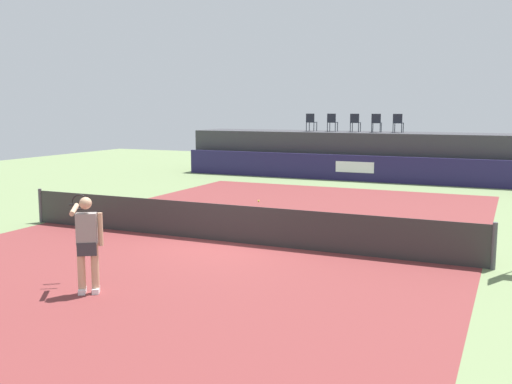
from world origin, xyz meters
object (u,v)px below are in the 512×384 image
at_px(spectator_chair_left, 332,122).
at_px(spectator_chair_center, 355,122).
at_px(net_post_far, 494,246).
at_px(spectator_chair_right, 376,122).
at_px(spectator_chair_far_right, 398,122).
at_px(tennis_ball, 259,201).
at_px(net_post_near, 40,206).
at_px(tennis_player, 87,241).
at_px(spectator_chair_far_left, 311,121).

bearing_deg(spectator_chair_left, spectator_chair_center, -1.88).
xyz_separation_m(spectator_chair_left, net_post_far, (8.15, -15.26, -2.19)).
height_order(spectator_chair_right, spectator_chair_far_right, same).
bearing_deg(spectator_chair_far_right, tennis_ball, -108.91).
xyz_separation_m(net_post_near, tennis_ball, (4.33, 6.09, -0.46)).
bearing_deg(tennis_player, net_post_near, 140.76).
bearing_deg(tennis_ball, net_post_far, -37.02).
xyz_separation_m(net_post_far, tennis_player, (-6.65, -4.69, 0.46)).
bearing_deg(spectator_chair_right, spectator_chair_far_right, 8.17).
distance_m(net_post_far, tennis_player, 8.15).
bearing_deg(spectator_chair_center, spectator_chair_far_left, -177.43).
bearing_deg(spectator_chair_far_right, spectator_chair_right, -171.83).
relative_size(spectator_chair_center, net_post_far, 0.89).
relative_size(spectator_chair_right, spectator_chair_far_right, 1.00).
relative_size(spectator_chair_center, spectator_chair_far_right, 1.00).
bearing_deg(spectator_chair_far_left, spectator_chair_left, 7.49).
relative_size(spectator_chair_far_right, tennis_player, 0.50).
distance_m(spectator_chair_far_left, tennis_ball, 9.49).
bearing_deg(spectator_chair_center, net_post_far, -65.38).
distance_m(spectator_chair_left, tennis_player, 20.09).
xyz_separation_m(spectator_chair_right, tennis_ball, (-2.15, -9.06, -2.66)).
height_order(spectator_chair_far_right, net_post_near, spectator_chair_far_right).
xyz_separation_m(spectator_chair_center, tennis_ball, (-1.09, -9.14, -2.66)).
relative_size(spectator_chair_far_left, tennis_player, 0.50).
relative_size(spectator_chair_far_left, spectator_chair_right, 1.00).
bearing_deg(spectator_chair_left, tennis_ball, -89.48).
xyz_separation_m(spectator_chair_left, tennis_ball, (0.08, -9.18, -2.66)).
height_order(spectator_chair_far_left, spectator_chair_center, same).
distance_m(spectator_chair_far_left, spectator_chair_right, 3.29).
bearing_deg(net_post_far, spectator_chair_right, 111.35).
relative_size(spectator_chair_left, tennis_ball, 13.06).
distance_m(spectator_chair_far_left, net_post_far, 17.84).
bearing_deg(spectator_chair_left, net_post_far, -61.89).
bearing_deg(tennis_player, spectator_chair_left, 94.30).
bearing_deg(spectator_chair_far_left, spectator_chair_far_right, 2.19).
bearing_deg(spectator_chair_center, net_post_near, -109.60).
bearing_deg(spectator_chair_far_left, spectator_chair_center, 2.57).
distance_m(net_post_far, tennis_ball, 10.12).
relative_size(spectator_chair_left, net_post_near, 0.89).
xyz_separation_m(spectator_chair_left, net_post_near, (-4.25, -15.26, -2.19)).
height_order(spectator_chair_right, net_post_far, spectator_chair_right).
distance_m(spectator_chair_center, tennis_player, 20.00).
bearing_deg(spectator_chair_far_left, net_post_far, -58.66).
height_order(spectator_chair_far_right, tennis_ball, spectator_chair_far_right).
bearing_deg(net_post_near, spectator_chair_far_left, 78.09).
xyz_separation_m(spectator_chair_far_right, net_post_near, (-7.48, -15.29, -2.19)).
distance_m(spectator_chair_center, net_post_near, 16.31).
distance_m(spectator_chair_left, tennis_ball, 9.55).
distance_m(spectator_chair_far_left, spectator_chair_far_right, 4.29).
distance_m(tennis_player, tennis_ball, 10.91).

